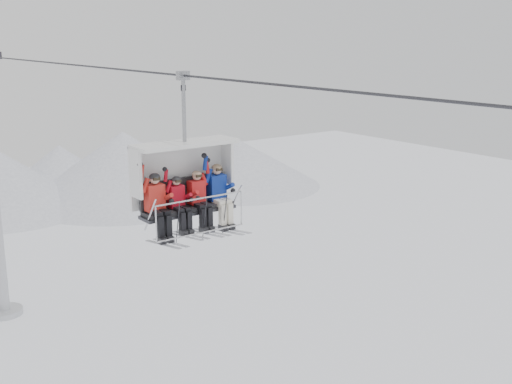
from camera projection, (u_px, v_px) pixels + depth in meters
haul_cable at (256, 83)px, 13.36m from camera, size 0.06×50.00×0.06m
chairlift_carrier at (183, 176)px, 16.40m from camera, size 2.73×1.17×3.98m
skier_far_left at (157, 203)px, 15.74m from camera, size 0.45×1.69×1.78m
skier_center_left at (179, 202)px, 16.09m from camera, size 0.38×1.69×1.54m
skier_center_right at (199, 197)px, 16.44m from camera, size 0.41×1.69×1.63m
skier_far_right at (219, 192)px, 16.79m from camera, size 0.46×1.69×1.79m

